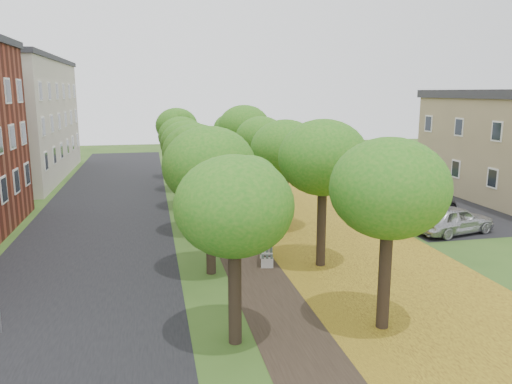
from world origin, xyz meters
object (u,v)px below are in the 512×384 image
car_grey (422,202)px  car_silver (454,220)px  car_white (381,191)px  bench (266,252)px  car_red (433,214)px

car_grey → car_silver: bearing=162.4°
car_silver → car_white: car_silver is taller
car_grey → car_white: bearing=4.2°
car_grey → car_white: (-0.83, 3.91, -0.05)m
bench → car_white: size_ratio=0.43×
bench → car_silver: (10.85, 2.30, 0.30)m
bench → car_white: (10.84, 10.91, 0.17)m
bench → car_silver: 11.10m
car_silver → car_grey: bearing=-23.1°
bench → car_white: 15.38m
car_red → car_grey: bearing=-33.8°
bench → car_silver: bearing=-65.2°
bench → car_grey: (11.67, 7.00, 0.22)m
bench → car_red: bearing=-56.6°
car_red → car_grey: car_grey is taller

